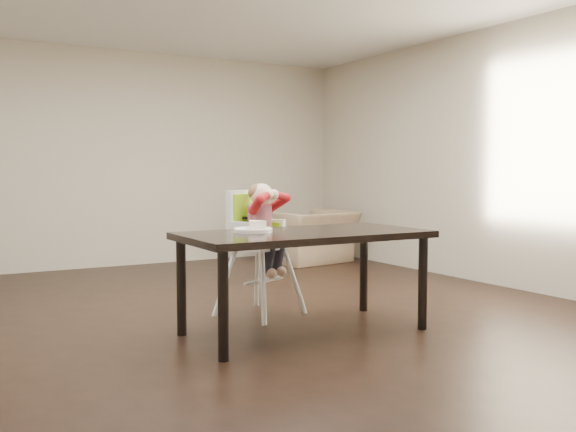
% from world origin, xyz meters
% --- Properties ---
extents(ground, '(7.00, 7.00, 0.00)m').
position_xyz_m(ground, '(0.00, 0.00, 0.00)').
color(ground, black).
rests_on(ground, ground).
extents(room_walls, '(6.02, 7.02, 2.71)m').
position_xyz_m(room_walls, '(0.00, 0.00, 1.86)').
color(room_walls, '#C0B69F').
rests_on(room_walls, ground).
extents(dining_table, '(1.80, 0.90, 0.75)m').
position_xyz_m(dining_table, '(0.23, -0.51, 0.67)').
color(dining_table, black).
rests_on(dining_table, ground).
extents(high_chair, '(0.60, 0.60, 1.09)m').
position_xyz_m(high_chair, '(0.20, 0.18, 0.77)').
color(high_chair, white).
rests_on(high_chair, ground).
extents(plate, '(0.37, 0.37, 0.08)m').
position_xyz_m(plate, '(-0.11, -0.36, 0.78)').
color(plate, white).
rests_on(plate, dining_table).
extents(armchair, '(1.12, 0.82, 0.90)m').
position_xyz_m(armchair, '(2.20, 2.58, 0.45)').
color(armchair, tan).
rests_on(armchair, ground).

